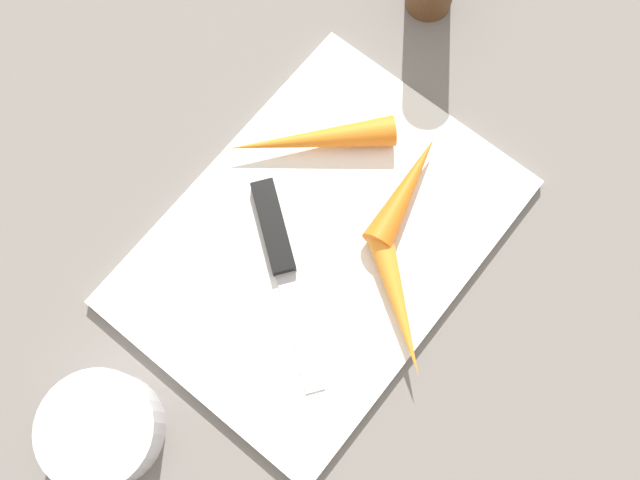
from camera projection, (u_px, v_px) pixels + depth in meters
name	position (u px, v px, depth m)	size (l,w,h in m)	color
ground_plane	(320.00, 244.00, 0.66)	(1.40, 1.40, 0.00)	slate
cutting_board	(320.00, 242.00, 0.66)	(0.36, 0.26, 0.01)	white
knife	(276.00, 240.00, 0.64)	(0.13, 0.17, 0.01)	#B7B7BC
carrot_shortest	(406.00, 189.00, 0.65)	(0.03, 0.03, 0.12)	orange
carrot_medium	(399.00, 304.00, 0.62)	(0.02, 0.02, 0.13)	orange
carrot_longest	(311.00, 140.00, 0.66)	(0.03, 0.03, 0.16)	orange
small_bowl	(102.00, 429.00, 0.59)	(0.10, 0.10, 0.05)	silver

